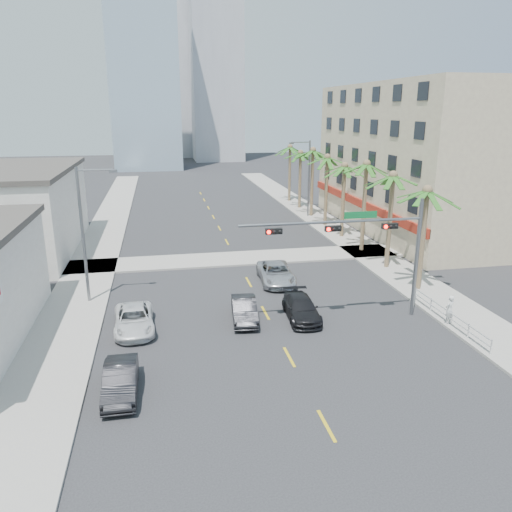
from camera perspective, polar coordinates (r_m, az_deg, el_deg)
The scene contains 27 objects.
ground at distance 23.31m, azimuth 6.41°, elevation -15.93°, with size 260.00×260.00×0.00m, color #262628.
sidewalk_right at distance 44.53m, azimuth 13.59°, elevation -0.17°, with size 4.00×120.00×0.15m, color gray.
sidewalk_left at distance 41.06m, azimuth -18.61°, elevation -1.99°, with size 4.00×120.00×0.15m, color gray.
sidewalk_cross at distance 43.00m, azimuth -2.26°, elevation -0.30°, with size 80.00×4.00×0.15m, color gray.
building_right at distance 56.50m, azimuth 19.30°, elevation 10.50°, with size 15.25×28.00×15.00m.
building_left_far at distance 49.38m, azimuth -26.52°, elevation 4.38°, with size 11.00×18.00×7.20m, color beige.
tower_far_left at distance 114.32m, azimuth -12.79°, elevation 21.84°, with size 14.00×14.00×48.00m, color #99B2C6.
tower_far_right at distance 130.80m, azimuth -4.64°, elevation 24.08°, with size 12.00×12.00×60.00m, color #ADADB2.
tower_far_center at distance 144.01m, azimuth -10.32°, elevation 19.57°, with size 16.00×16.00×42.00m, color #ADADB2.
traffic_signal_mast at distance 30.15m, azimuth 12.77°, elevation 1.86°, with size 11.12×0.54×7.20m.
palm_tree_0 at distance 35.90m, azimuth 18.99°, elevation 6.96°, with size 4.80×4.80×7.80m.
palm_tree_1 at distance 40.40m, azimuth 15.40°, elevation 8.72°, with size 4.80×4.80×8.16m.
palm_tree_2 at distance 45.05m, azimuth 12.52°, elevation 10.10°, with size 4.80×4.80×8.52m.
palm_tree_3 at distance 49.91m, azimuth 10.10°, elevation 10.01°, with size 4.80×4.80×7.80m.
palm_tree_4 at distance 54.74m, azimuth 8.16°, elevation 11.01°, with size 4.80×4.80×8.16m.
palm_tree_5 at distance 59.63m, azimuth 6.53°, elevation 11.83°, with size 4.80×4.80×8.52m.
palm_tree_6 at distance 64.65m, azimuth 5.11°, elevation 11.60°, with size 4.80×4.80×7.80m.
palm_tree_7 at distance 69.62m, azimuth 3.92°, elevation 12.26°, with size 4.80×4.80×8.16m.
streetlight_left at distance 33.89m, azimuth -18.91°, elevation 2.95°, with size 2.55×0.25×9.00m.
streetlight_right at distance 59.72m, azimuth 5.88°, elevation 9.24°, with size 2.55×0.25×9.00m.
guardrail at distance 31.96m, azimuth 21.16°, elevation -6.35°, with size 0.08×8.08×1.00m.
car_parked_mid at distance 23.95m, azimuth -15.23°, elevation -13.57°, with size 1.46×4.18×1.38m, color black.
car_parked_far at distance 30.11m, azimuth -13.76°, elevation -7.08°, with size 2.22×4.80×1.34m, color silver.
car_lane_left at distance 30.61m, azimuth -1.35°, elevation -6.16°, with size 1.45×4.16×1.37m, color black.
car_lane_center at distance 37.14m, azimuth 2.31°, elevation -1.97°, with size 2.41×5.22×1.45m, color silver.
car_lane_right at distance 31.00m, azimuth 5.20°, elevation -5.96°, with size 1.86×4.58×1.33m, color black.
pedestrian at distance 31.83m, azimuth 21.23°, elevation -5.74°, with size 0.65×0.42×1.77m, color silver.
Camera 1 is at (-6.19, -18.72, 12.43)m, focal length 35.00 mm.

